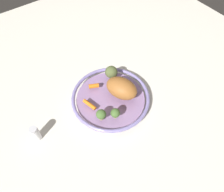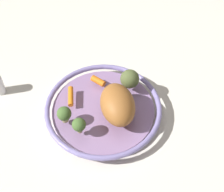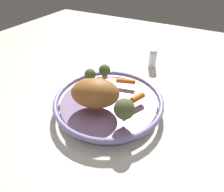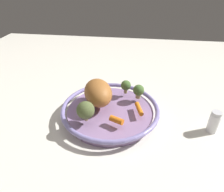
% 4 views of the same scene
% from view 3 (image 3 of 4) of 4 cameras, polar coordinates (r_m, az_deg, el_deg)
% --- Properties ---
extents(ground_plane, '(1.98, 1.98, 0.00)m').
position_cam_3_polar(ground_plane, '(0.64, -0.99, -3.77)').
color(ground_plane, silver).
extents(serving_bowl, '(0.35, 0.35, 0.05)m').
position_cam_3_polar(serving_bowl, '(0.63, -1.01, -2.09)').
color(serving_bowl, '#8E709E').
rests_on(serving_bowl, ground_plane).
extents(roast_chicken_piece, '(0.17, 0.14, 0.08)m').
position_cam_3_polar(roast_chicken_piece, '(0.56, -5.00, 0.86)').
color(roast_chicken_piece, '#9D602B').
rests_on(roast_chicken_piece, serving_bowl).
extents(baby_carrot_back, '(0.04, 0.05, 0.02)m').
position_cam_3_polar(baby_carrot_back, '(0.60, 7.62, -0.45)').
color(baby_carrot_back, orange).
rests_on(baby_carrot_back, serving_bowl).
extents(baby_carrot_center, '(0.07, 0.03, 0.02)m').
position_cam_3_polar(baby_carrot_center, '(0.68, 4.10, 4.41)').
color(baby_carrot_center, orange).
rests_on(baby_carrot_center, serving_bowl).
extents(broccoli_floret_small, '(0.04, 0.04, 0.05)m').
position_cam_3_polar(broccoli_floret_small, '(0.70, -2.21, 7.59)').
color(broccoli_floret_small, tan).
rests_on(broccoli_floret_small, serving_bowl).
extents(broccoli_floret_mid, '(0.04, 0.04, 0.05)m').
position_cam_3_polar(broccoli_floret_mid, '(0.67, -6.52, 6.35)').
color(broccoli_floret_mid, tan).
rests_on(broccoli_floret_mid, serving_bowl).
extents(broccoli_floret_large, '(0.06, 0.06, 0.07)m').
position_cam_3_polar(broccoli_floret_large, '(0.51, 3.74, -3.90)').
color(broccoli_floret_large, tan).
rests_on(broccoli_floret_large, serving_bowl).
extents(salt_shaker, '(0.03, 0.03, 0.08)m').
position_cam_3_polar(salt_shaker, '(0.88, 12.05, 10.87)').
color(salt_shaker, white).
rests_on(salt_shaker, ground_plane).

